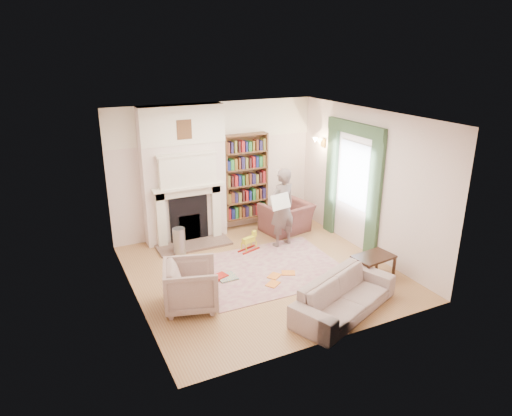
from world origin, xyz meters
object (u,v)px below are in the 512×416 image
armchair_reading (286,218)px  armchair_left (191,286)px  bookcase (245,177)px  rocking_horse (249,242)px  paraffin_heater (179,241)px  sofa (345,296)px  coffee_table (373,268)px  man_reading (282,208)px

armchair_reading → armchair_left: (-2.85, -2.05, 0.05)m
bookcase → rocking_horse: bookcase is taller
paraffin_heater → armchair_reading: bearing=2.7°
armchair_left → armchair_reading: bearing=-38.5°
paraffin_heater → rocking_horse: bearing=-19.5°
sofa → coffee_table: bearing=8.8°
armchair_reading → sofa: bearing=65.2°
man_reading → bookcase: bearing=-90.3°
armchair_reading → armchair_left: size_ratio=1.20×
paraffin_heater → rocking_horse: size_ratio=1.23×
man_reading → paraffin_heater: bearing=-24.6°
armchair_left → paraffin_heater: 1.97m
bookcase → rocking_horse: bearing=-112.1°
armchair_reading → rocking_horse: size_ratio=2.22×
bookcase → armchair_left: size_ratio=2.25×
armchair_left → man_reading: man_reading is taller
bookcase → paraffin_heater: bearing=-156.9°
coffee_table → armchair_reading: bearing=89.2°
bookcase → man_reading: (0.24, -1.24, -0.36)m
armchair_left → rocking_horse: (1.68, 1.48, -0.18)m
armchair_reading → rocking_horse: 1.31m
armchair_left → sofa: size_ratio=0.43×
bookcase → sofa: bookcase is taller
bookcase → armchair_left: 3.54m
paraffin_heater → rocking_horse: 1.37m
coffee_table → rocking_horse: bearing=119.0°
man_reading → paraffin_heater: 2.14m
armchair_reading → sofa: (-0.79, -3.21, -0.04)m
armchair_left → sofa: (2.06, -1.16, -0.09)m
man_reading → paraffin_heater: size_ratio=2.96×
bookcase → armchair_reading: bookcase is taller
bookcase → paraffin_heater: (-1.78, -0.76, -0.90)m
armchair_reading → paraffin_heater: bearing=-8.2°
sofa → rocking_horse: 2.67m
rocking_horse → bookcase: bearing=50.0°
armchair_left → rocking_horse: bearing=-32.7°
sofa → rocking_horse: (-0.38, 2.64, -0.08)m
armchair_reading → paraffin_heater: 2.46m
sofa → rocking_horse: size_ratio=4.28×
sofa → bookcase: bearing=66.3°
sofa → coffee_table: sofa is taller
armchair_left → paraffin_heater: bearing=4.5°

